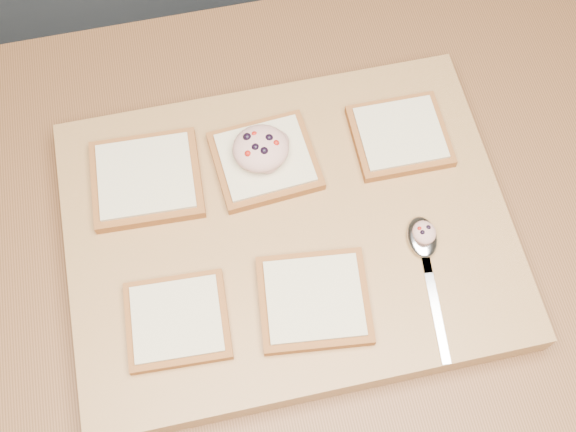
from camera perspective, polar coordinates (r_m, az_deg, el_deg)
name	(u,v)px	position (r m, az deg, el deg)	size (l,w,h in m)	color
ground	(348,382)	(1.77, 4.80, -12.95)	(4.00, 4.00, 0.00)	#515459
island_counter	(368,331)	(1.33, 6.30, -9.01)	(2.00, 0.80, 0.90)	slate
cutting_board	(288,233)	(0.87, 0.00, -1.32)	(0.52, 0.40, 0.04)	#AE7D4A
bread_far_left	(146,179)	(0.89, -11.14, 2.91)	(0.14, 0.12, 0.02)	#935726
bread_far_center	(265,160)	(0.88, -1.82, 4.42)	(0.13, 0.12, 0.02)	#935726
bread_far_right	(400,135)	(0.91, 8.83, 6.31)	(0.12, 0.11, 0.02)	#935726
bread_near_left	(177,320)	(0.82, -8.75, -8.16)	(0.12, 0.11, 0.02)	#935726
bread_near_center	(314,300)	(0.81, 2.07, -6.65)	(0.13, 0.13, 0.02)	#935726
tuna_salad_dollop	(261,148)	(0.86, -2.17, 5.37)	(0.07, 0.06, 0.03)	#D59A88
spoon	(424,247)	(0.85, 10.71, -2.45)	(0.04, 0.18, 0.01)	silver
spoon_salad	(424,232)	(0.84, 10.71, -1.28)	(0.03, 0.03, 0.02)	#D59A88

